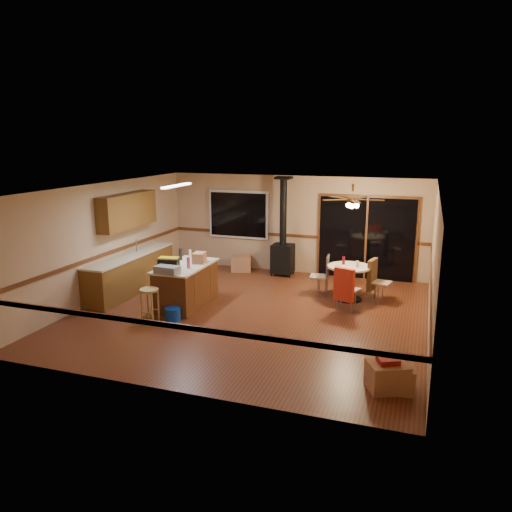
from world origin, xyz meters
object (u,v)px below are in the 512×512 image
at_px(chair_near, 345,285).
at_px(box_corner_b, 398,379).
at_px(kitchen_island, 186,285).
at_px(dining_table, 349,277).
at_px(box_corner_a, 387,376).
at_px(blue_bucket, 173,314).
at_px(box_under_window, 241,263).
at_px(chair_left, 324,271).
at_px(bar_stool, 150,305).
at_px(chair_right, 373,275).
at_px(wood_stove, 283,248).
at_px(toolbox_grey, 167,270).
at_px(toolbox_black, 169,264).

xyz_separation_m(chair_near, box_corner_b, (1.28, -3.10, -0.41)).
bearing_deg(kitchen_island, dining_table, 25.26).
xyz_separation_m(kitchen_island, box_corner_a, (4.45, -2.45, -0.25)).
bearing_deg(blue_bucket, chair_near, 27.12).
distance_m(kitchen_island, box_under_window, 3.11).
xyz_separation_m(kitchen_island, blue_bucket, (0.17, -0.94, -0.32)).
height_order(blue_bucket, dining_table, dining_table).
xyz_separation_m(blue_bucket, chair_left, (2.51, 2.59, 0.46)).
height_order(blue_bucket, chair_near, chair_near).
relative_size(bar_stool, dining_table, 0.70).
height_order(kitchen_island, blue_bucket, kitchen_island).
relative_size(chair_left, chair_near, 0.74).
xyz_separation_m(blue_bucket, chair_right, (3.63, 2.57, 0.47)).
bearing_deg(dining_table, blue_bucket, -141.34).
height_order(wood_stove, box_under_window, wood_stove).
bearing_deg(blue_bucket, kitchen_island, 100.11).
distance_m(wood_stove, chair_right, 2.87).
bearing_deg(toolbox_grey, blue_bucket, -46.38).
relative_size(kitchen_island, box_under_window, 3.15).
height_order(toolbox_black, chair_right, toolbox_black).
bearing_deg(toolbox_black, bar_stool, -94.75).
relative_size(dining_table, box_corner_b, 2.14).
height_order(wood_stove, box_corner_b, wood_stove).
distance_m(toolbox_grey, chair_left, 3.63).
bearing_deg(chair_near, chair_right, 63.46).
xyz_separation_m(blue_bucket, chair_near, (3.15, 1.61, 0.47)).
bearing_deg(chair_right, box_under_window, 158.34).
distance_m(toolbox_grey, chair_right, 4.52).
distance_m(wood_stove, chair_left, 1.97).
distance_m(bar_stool, box_corner_a, 4.85).
xyz_separation_m(kitchen_island, toolbox_black, (-0.16, -0.43, 0.56)).
bearing_deg(box_under_window, dining_table, -26.10).
bearing_deg(kitchen_island, chair_near, 11.45).
bearing_deg(box_corner_b, dining_table, 108.43).
height_order(toolbox_black, chair_left, toolbox_black).
bearing_deg(box_corner_a, chair_near, 109.93).
relative_size(toolbox_grey, chair_left, 0.95).
relative_size(kitchen_island, dining_table, 1.73).
distance_m(toolbox_grey, bar_stool, 0.79).
xyz_separation_m(kitchen_island, box_under_window, (0.10, 3.10, -0.24)).
height_order(kitchen_island, toolbox_black, toolbox_black).
bearing_deg(box_corner_a, kitchen_island, 151.18).
distance_m(bar_stool, chair_right, 4.89).
height_order(wood_stove, toolbox_black, wood_stove).
relative_size(kitchen_island, chair_near, 2.40).
bearing_deg(chair_near, box_corner_b, -67.52).
distance_m(toolbox_grey, box_corner_b, 5.01).
xyz_separation_m(toolbox_grey, dining_table, (3.32, 2.26, -0.44)).
relative_size(blue_bucket, chair_right, 0.45).
distance_m(chair_left, box_under_window, 2.98).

